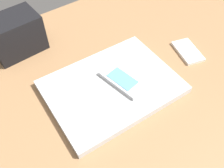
{
  "coord_description": "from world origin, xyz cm",
  "views": [
    {
      "loc": [
        -25.99,
        -32.86,
        52.37
      ],
      "look_at": [
        -2.55,
        -0.71,
        5.0
      ],
      "focal_mm": 39.75,
      "sensor_mm": 36.0,
      "label": 1
    }
  ],
  "objects": [
    {
      "name": "desk_surface",
      "position": [
        0.0,
        0.0,
        1.5
      ],
      "size": [
        120.0,
        80.0,
        3.0
      ],
      "primitive_type": "cube",
      "color": "olive",
      "rests_on": "ground"
    },
    {
      "name": "desk_organizer",
      "position": [
        -15.43,
        27.37,
        8.38
      ],
      "size": [
        14.53,
        10.37,
        10.76
      ],
      "primitive_type": "cube",
      "rotation": [
        0.0,
        0.0,
        0.05
      ],
      "color": "black",
      "rests_on": "desk_surface"
    },
    {
      "name": "laptop_closed",
      "position": [
        -2.55,
        -0.71,
        3.96
      ],
      "size": [
        33.09,
        25.12,
        1.91
      ],
      "primitive_type": "cube",
      "rotation": [
        0.0,
        0.0,
        -0.05
      ],
      "color": "#B7BABC",
      "rests_on": "desk_surface"
    },
    {
      "name": "cell_phone_on_desk",
      "position": [
        23.33,
        -2.56,
        3.46
      ],
      "size": [
        8.15,
        10.99,
        0.99
      ],
      "color": "silver",
      "rests_on": "desk_surface"
    },
    {
      "name": "cell_phone_on_laptop",
      "position": [
        -0.13,
        -1.57,
        5.5
      ],
      "size": [
        7.17,
        12.59,
        1.25
      ],
      "color": "silver",
      "rests_on": "laptop_closed"
    }
  ]
}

